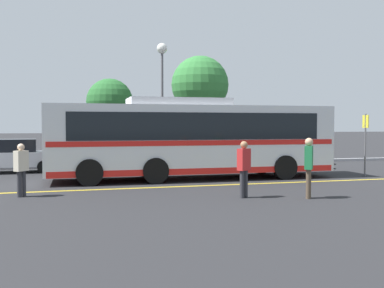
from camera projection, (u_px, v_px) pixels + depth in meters
The scene contains 14 objects.
ground_plane at pixel (190, 178), 18.89m from camera, with size 220.00×220.00×0.00m, color #262628.
lane_strip_0 at pixel (208, 185), 16.59m from camera, with size 0.20×31.69×0.01m, color gold.
curb_strip at pixel (162, 164), 24.84m from camera, with size 39.69×0.36×0.15m, color #99999E.
transit_bus at pixel (192, 137), 18.64m from camera, with size 12.04×2.86×3.33m.
parked_car_1 at pixel (13, 156), 21.15m from camera, with size 4.54×1.99×1.57m.
parked_car_2 at pixel (117, 154), 22.77m from camera, with size 3.96×2.07×1.50m.
parked_car_3 at pixel (237, 153), 24.32m from camera, with size 4.91×1.95×1.45m.
pedestrian_0 at pixel (244, 165), 13.78m from camera, with size 0.47×0.40×1.75m.
pedestrian_1 at pixel (309, 164), 13.67m from camera, with size 0.42×0.47×1.85m.
pedestrian_2 at pixel (21, 167), 13.98m from camera, with size 0.44×0.46×1.66m.
bus_stop_sign at pixel (365, 137), 19.42m from camera, with size 0.07×0.40×2.72m.
street_lamp at pixel (162, 71), 25.58m from camera, with size 0.60×0.60×6.90m.
tree_0 at pixel (110, 102), 27.53m from camera, with size 2.85×2.85×5.09m.
tree_2 at pixel (200, 85), 28.94m from camera, with size 3.70×3.70×6.69m.
Camera 1 is at (-4.89, -18.16, 2.25)m, focal length 42.00 mm.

